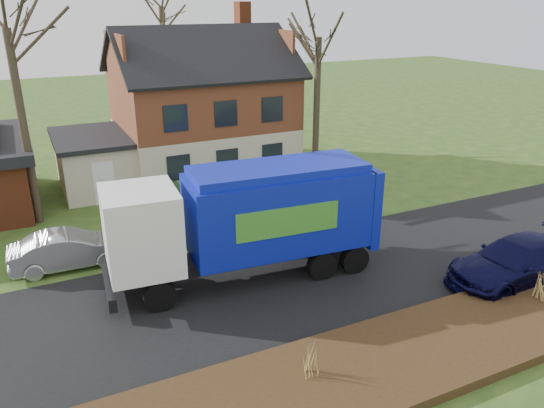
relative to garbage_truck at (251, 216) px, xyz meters
name	(u,v)px	position (x,y,z in m)	size (l,w,h in m)	color
ground	(280,284)	(0.67, -0.96, -2.36)	(120.00, 120.00, 0.00)	#294B19
road	(280,284)	(0.67, -0.96, -2.35)	(80.00, 7.00, 0.02)	black
mulch_verge	(369,368)	(0.67, -6.26, -2.21)	(80.00, 3.50, 0.30)	black
main_house	(194,102)	(2.16, 12.95, 1.67)	(12.95, 8.95, 9.26)	beige
garbage_truck	(251,216)	(0.00, 0.00, 0.00)	(9.73, 3.30, 4.09)	black
silver_sedan	(69,250)	(-5.84, 3.64, -1.67)	(1.47, 4.20, 1.38)	#A1A4A8
navy_wagon	(517,261)	(8.26, -4.36, -1.58)	(2.19, 5.38, 1.56)	black
tree_front_east	(320,11)	(7.70, 8.84, 6.44)	(3.90, 3.90, 10.83)	#3A3123
grass_clump_mid	(310,360)	(-0.97, -5.96, -1.58)	(0.34, 0.28, 0.95)	#A7904A
grass_clump_east	(543,285)	(7.66, -5.92, -1.58)	(0.39, 0.32, 0.97)	tan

